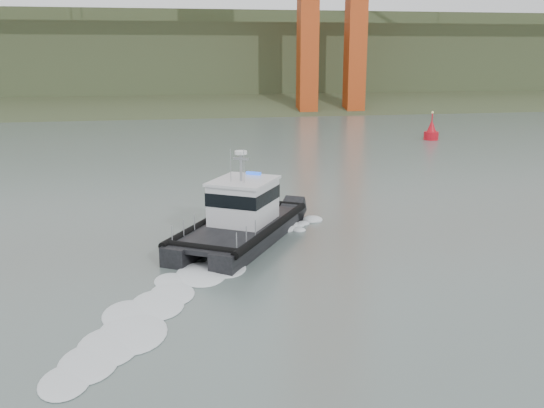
% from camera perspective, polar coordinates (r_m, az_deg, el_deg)
% --- Properties ---
extents(ground, '(400.00, 400.00, 0.00)m').
position_cam_1_polar(ground, '(25.39, 4.46, -9.04)').
color(ground, slate).
rests_on(ground, ground).
extents(headlands, '(500.00, 105.36, 27.12)m').
position_cam_1_polar(headlands, '(148.16, -8.50, 12.86)').
color(headlands, '#384829').
rests_on(headlands, ground).
extents(patrol_boat, '(8.72, 10.89, 5.07)m').
position_cam_1_polar(patrol_boat, '(32.77, -2.90, -1.28)').
color(patrol_boat, black).
rests_on(patrol_boat, ground).
extents(nav_buoy, '(1.68, 1.68, 3.50)m').
position_cam_1_polar(nav_buoy, '(73.30, 14.77, 6.58)').
color(nav_buoy, red).
rests_on(nav_buoy, ground).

